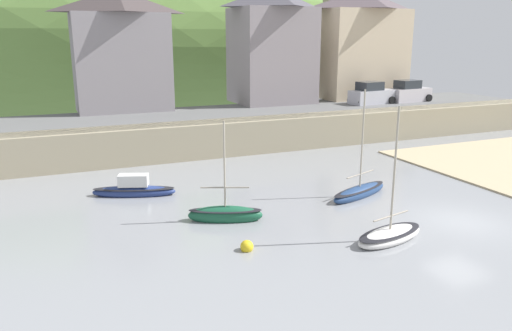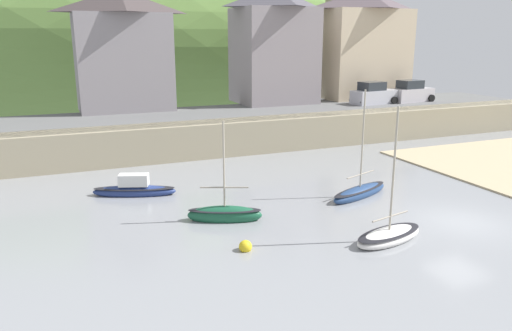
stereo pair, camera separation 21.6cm
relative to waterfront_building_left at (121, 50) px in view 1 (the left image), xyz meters
The scene contains 13 objects.
quay_seawall 14.70m from the waterfront_building_left, 34.72° to the right, with size 48.00×9.40×2.40m.
hillside_backdrop 30.80m from the waterfront_building_left, 77.32° to the left, with size 80.00×44.00×25.47m.
waterfront_building_left is the anchor object (origin of this frame).
waterfront_building_centre 13.14m from the waterfront_building_left, ahead, with size 6.89×6.08×9.98m.
waterfront_building_right 22.55m from the waterfront_building_left, ahead, with size 8.44×5.37×10.08m.
church_with_spire 23.32m from the waterfront_building_left, ahead, with size 3.00×3.00×15.40m.
rowboat_small_beached 23.17m from the waterfront_building_left, 66.14° to the right, with size 4.37×2.42×5.79m.
sailboat_tall_mast 16.96m from the waterfront_building_left, 97.49° to the right, with size 4.48×2.47×1.30m.
sailboat_nearest_shore 21.95m from the waterfront_building_left, 86.71° to the right, with size 3.52×2.15×4.83m.
sailboat_far_left 27.40m from the waterfront_building_left, 75.33° to the right, with size 3.76×2.08×5.74m.
parked_car_near_slipway 21.65m from the waterfront_building_left, 12.20° to the right, with size 4.27×2.16×1.95m.
parked_car_by_wall 25.67m from the waterfront_building_left, 10.22° to the right, with size 4.24×2.08×1.95m.
mooring_buoy 25.27m from the waterfront_building_left, 87.95° to the right, with size 0.53×0.53×0.53m.
Camera 1 is at (-17.02, -15.91, 8.21)m, focal length 34.79 mm.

